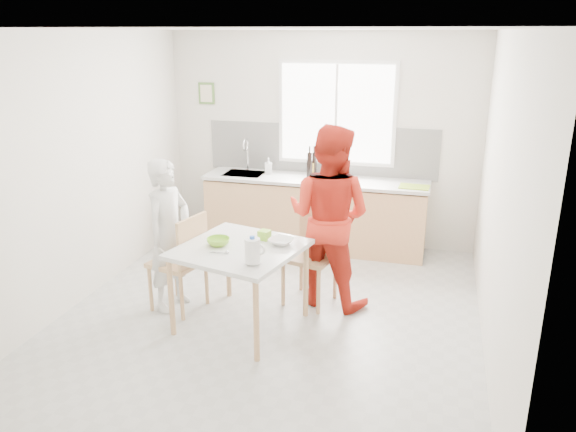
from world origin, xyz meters
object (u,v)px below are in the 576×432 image
(dining_table, at_px, (240,255))
(bowl_green, at_px, (218,242))
(chair_left, at_px, (183,258))
(person_white, at_px, (169,235))
(milk_jug, at_px, (253,250))
(wine_bottle_a, at_px, (310,164))
(person_red, at_px, (329,217))
(wine_bottle_b, at_px, (314,163))
(bowl_white, at_px, (281,241))
(chair_far, at_px, (313,249))

(dining_table, xyz_separation_m, bowl_green, (-0.21, -0.00, 0.12))
(chair_left, xyz_separation_m, person_white, (-0.15, 0.04, 0.22))
(chair_left, bearing_deg, person_white, -90.00)
(dining_table, bearing_deg, bowl_green, -179.45)
(milk_jug, distance_m, wine_bottle_a, 2.61)
(person_red, relative_size, wine_bottle_b, 6.15)
(dining_table, height_order, bowl_white, bowl_white)
(chair_far, relative_size, wine_bottle_b, 3.37)
(bowl_green, xyz_separation_m, bowl_white, (0.56, 0.18, -0.01))
(person_white, relative_size, wine_bottle_a, 4.80)
(dining_table, height_order, wine_bottle_a, wine_bottle_a)
(chair_left, relative_size, milk_jug, 4.25)
(bowl_white, height_order, milk_jug, milk_jug)
(bowl_white, distance_m, wine_bottle_a, 2.11)
(chair_far, xyz_separation_m, bowl_white, (-0.18, -0.55, 0.27))
(chair_far, xyz_separation_m, person_white, (-1.34, -0.53, 0.21))
(person_white, distance_m, person_red, 1.59)
(milk_jug, height_order, wine_bottle_b, wine_bottle_b)
(bowl_green, relative_size, wine_bottle_b, 0.71)
(bowl_green, bearing_deg, bowl_white, 17.48)
(bowl_green, height_order, wine_bottle_a, wine_bottle_a)
(bowl_green, bearing_deg, wine_bottle_a, 81.53)
(dining_table, height_order, person_red, person_red)
(bowl_green, xyz_separation_m, wine_bottle_a, (0.34, 2.25, 0.25))
(chair_left, xyz_separation_m, wine_bottle_a, (0.79, 2.10, 0.53))
(person_white, relative_size, wine_bottle_b, 5.12)
(wine_bottle_a, bearing_deg, dining_table, -93.30)
(wine_bottle_b, bearing_deg, bowl_green, -98.77)
(milk_jug, bearing_deg, person_red, 81.08)
(bowl_green, bearing_deg, milk_jug, -37.12)
(bowl_white, bearing_deg, milk_jug, -100.94)
(chair_far, height_order, bowl_white, chair_far)
(wine_bottle_b, bearing_deg, bowl_white, -85.08)
(dining_table, distance_m, wine_bottle_a, 2.29)
(dining_table, xyz_separation_m, wine_bottle_a, (0.13, 2.25, 0.36))
(bowl_white, relative_size, milk_jug, 0.95)
(wine_bottle_a, bearing_deg, bowl_green, -98.47)
(wine_bottle_b, bearing_deg, dining_table, -93.87)
(person_red, xyz_separation_m, milk_jug, (-0.44, -1.07, 0.00))
(chair_far, distance_m, bowl_green, 1.07)
(chair_far, relative_size, milk_jug, 4.30)
(person_red, bearing_deg, chair_left, 36.20)
(dining_table, bearing_deg, bowl_white, 26.32)
(person_red, bearing_deg, person_white, 32.91)
(wine_bottle_b, bearing_deg, milk_jug, -88.13)
(bowl_white, bearing_deg, person_white, 179.01)
(chair_far, distance_m, milk_jug, 1.17)
(chair_far, height_order, bowl_green, chair_far)
(person_red, bearing_deg, milk_jug, 81.08)
(dining_table, bearing_deg, wine_bottle_a, 86.70)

